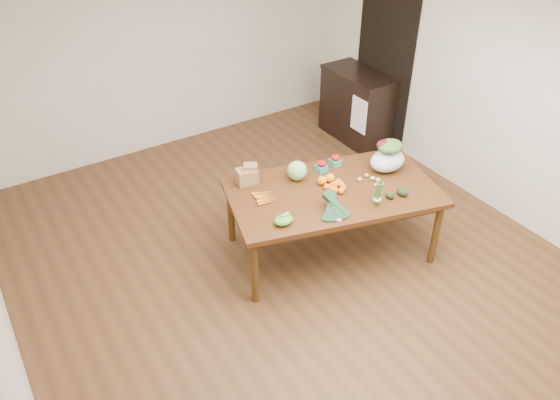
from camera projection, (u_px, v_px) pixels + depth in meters
floor at (290, 265)px, 5.43m from camera, size 6.00×6.00×0.00m
room_walls at (292, 147)px, 4.65m from camera, size 5.02×6.02×2.70m
dining_table at (331, 221)px, 5.41m from camera, size 2.19×1.58×0.75m
doorway_dark at (384, 64)px, 7.02m from camera, size 0.02×1.00×2.10m
cabinet at (356, 106)px, 7.35m from camera, size 0.52×1.02×0.94m
dish_towel at (359, 115)px, 6.94m from camera, size 0.02×0.28×0.45m
paper_bag at (247, 175)px, 5.23m from camera, size 0.31×0.28×0.19m
cabbage at (297, 171)px, 5.29m from camera, size 0.19×0.19×0.19m
strawberry_basket_a at (321, 167)px, 5.44m from camera, size 0.13×0.13×0.09m
strawberry_basket_b at (335, 161)px, 5.53m from camera, size 0.12×0.12×0.09m
orange_a at (322, 181)px, 5.24m from camera, size 0.09×0.09×0.09m
orange_b at (330, 178)px, 5.27m from camera, size 0.09×0.09×0.09m
orange_c at (338, 182)px, 5.23m from camera, size 0.07×0.07×0.07m
mandarin_cluster at (335, 186)px, 5.15m from camera, size 0.22×0.22×0.10m
carrots at (266, 197)px, 5.06m from camera, size 0.27×0.27×0.03m
snap_pea_bag at (284, 220)px, 4.73m from camera, size 0.18×0.13×0.08m
kale_bunch at (335, 207)px, 4.82m from camera, size 0.41×0.47×0.16m
asparagus_bundle at (378, 193)px, 4.92m from camera, size 0.11×0.13×0.26m
potato_a at (360, 179)px, 5.30m from camera, size 0.05×0.04×0.04m
potato_b at (376, 185)px, 5.22m from camera, size 0.04×0.04×0.04m
potato_c at (373, 178)px, 5.32m from camera, size 0.05×0.04×0.04m
potato_d at (367, 175)px, 5.36m from camera, size 0.05×0.04×0.04m
potato_e at (378, 180)px, 5.29m from camera, size 0.05×0.05×0.04m
avocado_a at (390, 195)px, 5.06m from camera, size 0.09×0.11×0.06m
avocado_b at (402, 192)px, 5.09m from camera, size 0.11×0.13×0.08m
salad_bag at (388, 157)px, 5.40m from camera, size 0.44×0.37×0.29m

